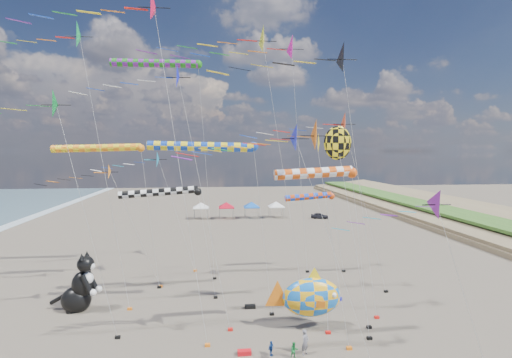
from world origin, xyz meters
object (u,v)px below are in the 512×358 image
object	(u,v)px
person_adult	(305,342)
child_blue	(271,348)
fish_inflatable	(311,297)
parked_car	(320,216)
cat_inflatable	(79,281)
child_green	(294,350)

from	to	relation	value
person_adult	child_blue	bearing A→B (deg)	135.03
fish_inflatable	parked_car	xyz separation A→B (m)	(13.98, 47.88, -1.86)
cat_inflatable	person_adult	size ratio (longest dim) A/B	3.00
fish_inflatable	child_blue	distance (m)	5.43
child_blue	person_adult	bearing A→B (deg)	-47.76
fish_inflatable	child_green	distance (m)	5.01
cat_inflatable	child_green	bearing A→B (deg)	-18.55
fish_inflatable	child_blue	xyz separation A→B (m)	(-3.56, -3.60, -1.95)
child_green	child_blue	world-z (taller)	child_green
cat_inflatable	child_green	xyz separation A→B (m)	(16.28, -9.67, -1.97)
fish_inflatable	person_adult	distance (m)	4.25
child_green	parked_car	distance (m)	54.43
fish_inflatable	person_adult	size ratio (longest dim) A/B	3.56
cat_inflatable	parked_car	size ratio (longest dim) A/B	1.47
child_blue	parked_car	xyz separation A→B (m)	(17.55, 51.48, 0.09)
cat_inflatable	child_blue	size ratio (longest dim) A/B	5.14
person_adult	parked_car	size ratio (longest dim) A/B	0.49
child_blue	parked_car	bearing A→B (deg)	26.25
person_adult	child_green	distance (m)	0.96
person_adult	child_blue	distance (m)	2.27
person_adult	parked_car	world-z (taller)	person_adult
person_adult	child_blue	world-z (taller)	person_adult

